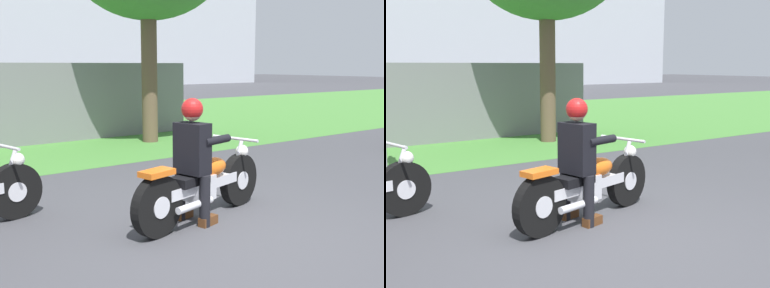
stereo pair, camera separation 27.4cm
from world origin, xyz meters
TOP-DOWN VIEW (x-y plane):
  - ground at (0.00, 0.00)m, footprint 120.00×120.00m
  - motorcycle_lead at (0.10, 0.77)m, footprint 2.09×0.79m
  - rider_lead at (-0.07, 0.73)m, footprint 0.62×0.55m
  - fence_segment at (0.67, 6.95)m, footprint 7.00×0.06m

SIDE VIEW (x-z plane):
  - ground at x=0.00m, z-range 0.00..0.00m
  - motorcycle_lead at x=0.10m, z-range -0.05..0.84m
  - rider_lead at x=-0.07m, z-range 0.12..1.52m
  - fence_segment at x=0.67m, z-range 0.00..1.80m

